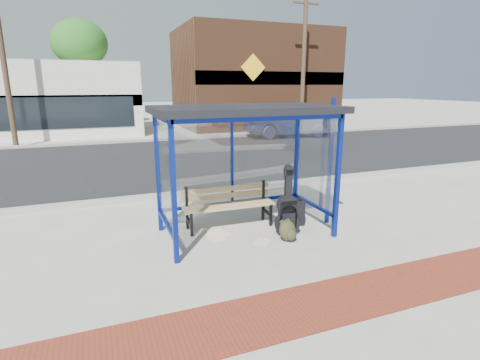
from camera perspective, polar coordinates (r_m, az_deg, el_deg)
name	(u,v)px	position (r m, az deg, el deg)	size (l,w,h in m)	color
ground	(246,233)	(7.30, 0.85, -8.09)	(120.00, 120.00, 0.00)	#B2ADA0
brick_paver_strip	(320,304)	(5.25, 12.11, -17.98)	(60.00, 1.00, 0.01)	maroon
curb_near	(204,192)	(9.89, -5.45, -1.77)	(60.00, 0.25, 0.12)	gray
street_asphalt	(168,159)	(14.75, -10.88, 3.14)	(60.00, 10.00, 0.00)	black
curb_far	(149,140)	(19.71, -13.63, 5.92)	(60.00, 0.25, 0.12)	gray
far_sidewalk	(145,137)	(21.59, -14.32, 6.42)	(60.00, 4.00, 0.01)	#B2ADA0
bus_shelter	(245,125)	(6.86, 0.69, 8.35)	(3.30, 1.80, 2.42)	navy
storefront_brown	(253,79)	(26.91, 1.97, 15.13)	(10.00, 7.08, 6.40)	#59331E
tree_mid	(79,44)	(28.39, -23.27, 18.55)	(3.60, 3.60, 7.03)	#4C3826
tree_right	(287,51)	(32.13, 7.23, 18.91)	(3.60, 3.60, 7.03)	#4C3826
utility_pole_west	(3,54)	(20.01, -32.46, 15.94)	(1.60, 0.24, 8.00)	#4C3826
utility_pole_east	(304,61)	(22.84, 9.68, 17.39)	(1.60, 0.24, 8.00)	#4C3826
bench	(228,203)	(7.48, -1.79, -3.55)	(1.84, 0.50, 0.86)	black
guitar_bag	(287,212)	(7.10, 7.25, -4.80)	(0.49, 0.21, 1.29)	black
suitcase	(296,213)	(7.73, 8.58, -4.94)	(0.37, 0.29, 0.56)	black
backpack	(288,231)	(6.94, 7.34, -7.73)	(0.38, 0.35, 0.40)	#2B2A18
sign_post	(331,155)	(7.69, 13.69, 3.77)	(0.15, 0.31, 2.55)	navy
newspaper_a	(216,237)	(7.12, -3.66, -8.70)	(0.37, 0.29, 0.01)	white
newspaper_b	(262,242)	(6.93, 3.45, -9.37)	(0.34, 0.27, 0.01)	white
newspaper_c	(218,233)	(7.32, -3.33, -8.03)	(0.42, 0.33, 0.01)	white
parked_car	(290,122)	(21.02, 7.57, 8.73)	(1.70, 4.87, 1.61)	#182145
fire_hydrant	(316,124)	(24.15, 11.51, 8.32)	(0.33, 0.22, 0.74)	red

